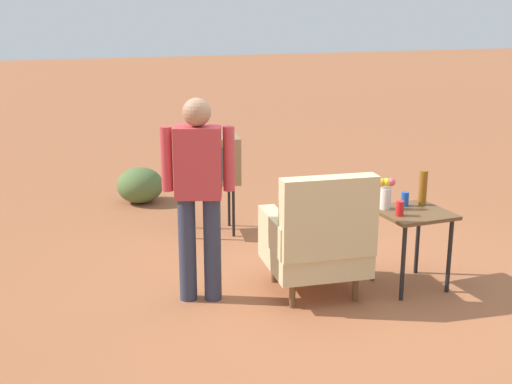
{
  "coord_description": "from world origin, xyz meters",
  "views": [
    {
      "loc": [
        2.4,
        4.63,
        2.26
      ],
      "look_at": [
        0.22,
        -0.91,
        0.65
      ],
      "focal_mm": 46.71,
      "sensor_mm": 36.0,
      "label": 1
    }
  ],
  "objects": [
    {
      "name": "bottle_tall_amber",
      "position": [
        -0.92,
        0.06,
        0.82
      ],
      "size": [
        0.07,
        0.07,
        0.3
      ],
      "primitive_type": "cylinder",
      "color": "brown",
      "rests_on": "side_table"
    },
    {
      "name": "person_standing",
      "position": [
        0.98,
        -0.21,
        0.94
      ],
      "size": [
        0.54,
        0.33,
        1.64
      ],
      "color": "#2D3347",
      "rests_on": "ground"
    },
    {
      "name": "ground_plane",
      "position": [
        0.0,
        0.0,
        0.0
      ],
      "size": [
        60.0,
        60.0,
        0.0
      ],
      "primitive_type": "plane",
      "color": "#A05B38"
    },
    {
      "name": "side_table",
      "position": [
        -0.75,
        0.19,
        0.57
      ],
      "size": [
        0.56,
        0.56,
        0.67
      ],
      "color": "black",
      "rests_on": "ground"
    },
    {
      "name": "shrub_near",
      "position": [
        0.84,
        -3.21,
        0.22
      ],
      "size": [
        0.56,
        0.56,
        0.44
      ],
      "primitive_type": "ellipsoid",
      "color": "#516B38",
      "rests_on": "ground"
    },
    {
      "name": "flower_vase",
      "position": [
        -0.56,
        0.05,
        0.82
      ],
      "size": [
        0.15,
        0.1,
        0.27
      ],
      "color": "silver",
      "rests_on": "side_table"
    },
    {
      "name": "armchair",
      "position": [
        0.07,
        0.08,
        0.5
      ],
      "size": [
        0.86,
        0.87,
        1.06
      ],
      "color": "brown",
      "rests_on": "ground"
    },
    {
      "name": "soda_can_red",
      "position": [
        -0.57,
        0.25,
        0.73
      ],
      "size": [
        0.07,
        0.07,
        0.12
      ],
      "primitive_type": "cylinder",
      "color": "red",
      "rests_on": "side_table"
    },
    {
      "name": "tv_on_stand",
      "position": [
        0.39,
        -1.8,
        0.78
      ],
      "size": [
        0.68,
        0.55,
        1.03
      ],
      "color": "black",
      "rests_on": "ground"
    },
    {
      "name": "soda_can_blue",
      "position": [
        -0.77,
        0.03,
        0.73
      ],
      "size": [
        0.07,
        0.07,
        0.12
      ],
      "primitive_type": "cylinder",
      "color": "blue",
      "rests_on": "side_table"
    }
  ]
}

